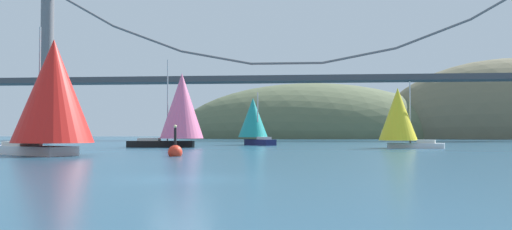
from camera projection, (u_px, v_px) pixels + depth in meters
The scene contains 8 objects.
ground_plane at pixel (181, 179), 22.07m from camera, with size 360.00×360.00×0.00m, color navy.
headland_center at pixel (311, 138), 155.86m from camera, with size 76.93×44.00×30.60m, color #5B6647.
suspension_bridge at pixel (287, 72), 116.98m from camera, with size 140.89×6.00×33.43m.
sailboat_red_spinnaker at pixel (52, 94), 43.70m from camera, with size 10.97×8.93×10.27m.
sailboat_teal_sail at pixel (254, 119), 77.87m from camera, with size 6.37×6.93×7.28m.
sailboat_yellow_sail at pixel (399, 116), 62.75m from camera, with size 7.64×5.23×7.49m.
sailboat_pink_spinnaker at pixel (180, 108), 67.00m from camera, with size 9.30×5.61×10.51m.
channel_buoy at pixel (175, 151), 42.50m from camera, with size 1.10×1.10×2.64m.
Camera 1 is at (5.12, -21.74, 1.89)m, focal length 39.26 mm.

